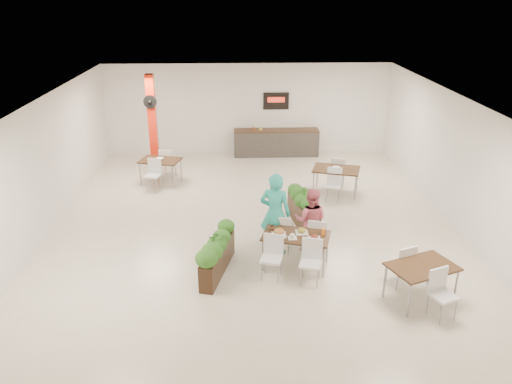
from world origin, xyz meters
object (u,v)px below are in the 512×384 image
Objects in this scene: main_table at (295,240)px; diner_woman at (311,221)px; diner_man at (275,214)px; service_counter at (276,142)px; planter_right at (303,208)px; planter_left at (217,251)px; side_table_c at (422,271)px; red_column at (153,125)px; side_table_b at (336,172)px; side_table_a at (160,163)px.

diner_woman is (0.41, 0.65, 0.13)m from main_table.
main_table is 1.00× the size of diner_man.
diner_man is at bearing -94.53° from service_counter.
diner_man is at bearing -122.40° from planter_right.
service_counter is 1.96× the size of diner_woman.
service_counter reaches higher than planter_right.
service_counter is at bearing 77.03° from planter_left.
red_column is at bearing 108.19° from side_table_c.
side_table_b is at bearing 74.42° from side_table_c.
main_table is at bearing 6.28° from planter_left.
diner_woman is 0.77× the size of planter_right.
red_column reaches higher than planter_left.
diner_woman is (0.24, -7.09, 0.27)m from service_counter.
red_column is 4.56m from service_counter.
diner_woman is at bearing 110.60° from side_table_c.
main_table is at bearing 136.73° from diner_man.
planter_left is (-1.26, -0.83, -0.45)m from diner_man.
planter_left is at bearing -134.51° from planter_right.
side_table_b is at bearing 52.54° from planter_left.
diner_man is (-0.56, -7.09, 0.46)m from service_counter.
planter_right is (0.42, 1.92, -0.13)m from main_table.
side_table_c is at bearing -66.70° from side_table_b.
diner_man reaches higher than main_table.
planter_left is 2.95m from planter_right.
red_column is 1.93× the size of side_table_c.
diner_woman is 0.91× the size of side_table_b.
planter_right is at bearing 77.78° from main_table.
side_table_c is at bearing -16.70° from planter_left.
diner_man is 1.14× the size of side_table_b.
service_counter is 7.74m from main_table.
main_table is 0.82m from diner_man.
planter_right is at bearing -87.60° from service_counter.
red_column is at bearing 137.01° from planter_right.
side_table_b is 5.50m from side_table_c.
service_counter reaches higher than diner_woman.
side_table_a is (-3.56, 5.12, -0.01)m from main_table.
main_table is at bearing 127.10° from side_table_c.
red_column is 6.54m from planter_left.
side_table_a is at bearing 141.17° from planter_right.
side_table_b is (1.64, 4.12, 0.00)m from main_table.
side_table_b is at bearing 68.25° from main_table.
diner_woman is 5.98m from side_table_a.
diner_woman is 0.92× the size of side_table_c.
planter_left reaches higher than side_table_b.
main_table is 1.13× the size of side_table_a.
side_table_a is at bearing 124.82° from main_table.
side_table_c is (2.24, -1.35, -0.01)m from main_table.
planter_right is at bearing -106.51° from diner_man.
side_table_c is (1.83, -2.00, -0.14)m from diner_woman.
main_table and side_table_a have the same top height.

